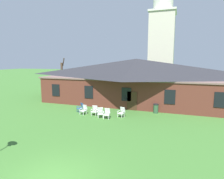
# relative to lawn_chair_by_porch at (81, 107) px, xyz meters

# --- Properties ---
(brick_building) EXTENTS (24.01, 10.40, 5.73)m
(brick_building) POSITION_rel_lawn_chair_by_porch_xyz_m (4.39, 7.47, 2.42)
(brick_building) COLOR brown
(brick_building) RESTS_ON ground
(dome_tower) EXTENTS (5.18, 5.18, 20.81)m
(dome_tower) POSITION_rel_lawn_chair_by_porch_xyz_m (6.34, 22.56, 9.08)
(dome_tower) COLOR beige
(dome_tower) RESTS_ON ground
(lawn_chair_by_porch) EXTENTS (0.85, 0.87, 0.96)m
(lawn_chair_by_porch) POSITION_rel_lawn_chair_by_porch_xyz_m (0.00, 0.00, 0.00)
(lawn_chair_by_porch) COLOR #2D5693
(lawn_chair_by_porch) RESTS_ON ground
(lawn_chair_near_door) EXTENTS (0.74, 0.78, 0.96)m
(lawn_chair_near_door) POSITION_rel_lawn_chair_by_porch_xyz_m (0.74, -0.72, 0.00)
(lawn_chair_near_door) COLOR white
(lawn_chair_near_door) RESTS_ON ground
(lawn_chair_left_end) EXTENTS (0.69, 0.72, 0.96)m
(lawn_chair_left_end) POSITION_rel_lawn_chair_by_porch_xyz_m (1.89, -0.62, 0.00)
(lawn_chair_left_end) COLOR silver
(lawn_chair_left_end) RESTS_ON ground
(lawn_chair_middle) EXTENTS (0.81, 0.85, 0.96)m
(lawn_chair_middle) POSITION_rel_lawn_chair_by_porch_xyz_m (2.75, -1.15, 0.00)
(lawn_chair_middle) COLOR silver
(lawn_chair_middle) RESTS_ON ground
(lawn_chair_right_end) EXTENTS (0.68, 0.71, 0.96)m
(lawn_chair_right_end) POSITION_rel_lawn_chair_by_porch_xyz_m (3.46, -1.23, 0.00)
(lawn_chair_right_end) COLOR silver
(lawn_chair_right_end) RESTS_ON ground
(lawn_chair_far_side) EXTENTS (0.75, 0.80, 0.96)m
(lawn_chair_far_side) POSITION_rel_lawn_chair_by_porch_xyz_m (4.67, -0.34, 0.00)
(lawn_chair_far_side) COLOR silver
(lawn_chair_far_side) RESTS_ON ground
(bare_tree_beside_building) EXTENTS (1.60, 1.27, 5.95)m
(bare_tree_beside_building) POSITION_rel_lawn_chair_by_porch_xyz_m (-8.83, 9.95, 2.28)
(bare_tree_beside_building) COLOR brown
(bare_tree_beside_building) RESTS_ON ground
(trash_bin) EXTENTS (0.56, 0.56, 0.98)m
(trash_bin) POSITION_rel_lawn_chair_by_porch_xyz_m (7.67, 2.17, -0.00)
(trash_bin) COLOR #335638
(trash_bin) RESTS_ON ground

